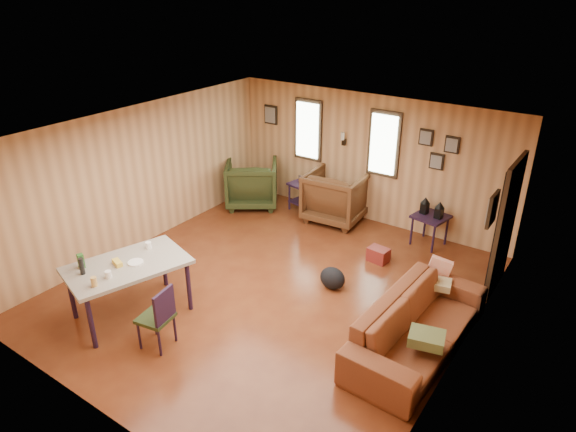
{
  "coord_description": "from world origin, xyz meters",
  "views": [
    {
      "loc": [
        3.9,
        -5.23,
        4.29
      ],
      "look_at": [
        0.0,
        0.4,
        1.05
      ],
      "focal_mm": 32.0,
      "sensor_mm": 36.0,
      "label": 1
    }
  ],
  "objects_px": {
    "sofa": "(419,318)",
    "side_table": "(431,214)",
    "end_table": "(305,192)",
    "dining_table": "(126,269)",
    "recliner_brown": "(336,194)",
    "recliner_green": "(252,181)"
  },
  "relations": [
    {
      "from": "recliner_green",
      "to": "side_table",
      "type": "xyz_separation_m",
      "value": [
        3.58,
        0.41,
        0.07
      ]
    },
    {
      "from": "recliner_brown",
      "to": "end_table",
      "type": "relative_size",
      "value": 1.53
    },
    {
      "from": "recliner_brown",
      "to": "dining_table",
      "type": "distance_m",
      "value": 4.32
    },
    {
      "from": "sofa",
      "to": "recliner_green",
      "type": "relative_size",
      "value": 2.32
    },
    {
      "from": "sofa",
      "to": "end_table",
      "type": "xyz_separation_m",
      "value": [
        -3.45,
        2.73,
        -0.07
      ]
    },
    {
      "from": "sofa",
      "to": "dining_table",
      "type": "height_order",
      "value": "dining_table"
    },
    {
      "from": "dining_table",
      "to": "side_table",
      "type": "bearing_deg",
      "value": 75.9
    },
    {
      "from": "recliner_brown",
      "to": "recliner_green",
      "type": "xyz_separation_m",
      "value": [
        -1.76,
        -0.35,
        -0.02
      ]
    },
    {
      "from": "side_table",
      "to": "recliner_brown",
      "type": "bearing_deg",
      "value": -178.33
    },
    {
      "from": "side_table",
      "to": "dining_table",
      "type": "relative_size",
      "value": 0.48
    },
    {
      "from": "end_table",
      "to": "dining_table",
      "type": "height_order",
      "value": "dining_table"
    },
    {
      "from": "end_table",
      "to": "side_table",
      "type": "distance_m",
      "value": 2.57
    },
    {
      "from": "sofa",
      "to": "side_table",
      "type": "relative_size",
      "value": 2.79
    },
    {
      "from": "end_table",
      "to": "recliner_green",
      "type": "bearing_deg",
      "value": -158.91
    },
    {
      "from": "sofa",
      "to": "recliner_brown",
      "type": "xyz_separation_m",
      "value": [
        -2.71,
        2.69,
        0.07
      ]
    },
    {
      "from": "recliner_green",
      "to": "side_table",
      "type": "distance_m",
      "value": 3.61
    },
    {
      "from": "end_table",
      "to": "side_table",
      "type": "relative_size",
      "value": 0.82
    },
    {
      "from": "sofa",
      "to": "side_table",
      "type": "height_order",
      "value": "sofa"
    },
    {
      "from": "recliner_green",
      "to": "side_table",
      "type": "relative_size",
      "value": 1.2
    },
    {
      "from": "end_table",
      "to": "side_table",
      "type": "bearing_deg",
      "value": 0.29
    },
    {
      "from": "recliner_brown",
      "to": "end_table",
      "type": "bearing_deg",
      "value": -7.95
    },
    {
      "from": "sofa",
      "to": "side_table",
      "type": "xyz_separation_m",
      "value": [
        -0.89,
        2.74,
        0.12
      ]
    }
  ]
}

